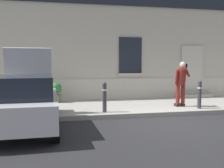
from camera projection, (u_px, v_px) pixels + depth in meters
ground_plane at (173, 123)px, 8.04m from camera, size 80.00×80.00×0.00m
sidewalk at (144, 106)px, 10.76m from camera, size 24.00×3.60×0.15m
curb_edge at (161, 114)px, 8.95m from camera, size 24.00×0.12×0.15m
building_facade at (128, 25)px, 12.90m from camera, size 24.00×1.52×7.50m
entrance_stoop at (194, 94)px, 12.88m from camera, size 1.65×0.64×0.32m
hatchback_car_silver at (24, 101)px, 7.15m from camera, size 1.87×4.10×2.34m
bollard_near_person at (199, 93)px, 9.64m from camera, size 0.15×0.15×1.04m
bollard_far_left at (105, 96)px, 8.91m from camera, size 0.15×0.15×1.04m
person_on_phone at (181, 81)px, 10.02m from camera, size 0.51×0.51×1.74m
planter_charcoal at (11, 93)px, 10.71m from camera, size 0.44×0.44×0.86m
planter_olive at (56, 92)px, 11.15m from camera, size 0.44×0.44×0.86m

